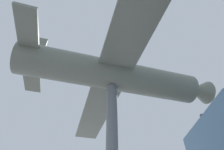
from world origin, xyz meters
name	(u,v)px	position (x,y,z in m)	size (l,w,h in m)	color
suspended_airplane	(116,76)	(-0.08, 0.27, 8.28)	(19.57, 12.76, 2.81)	slate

